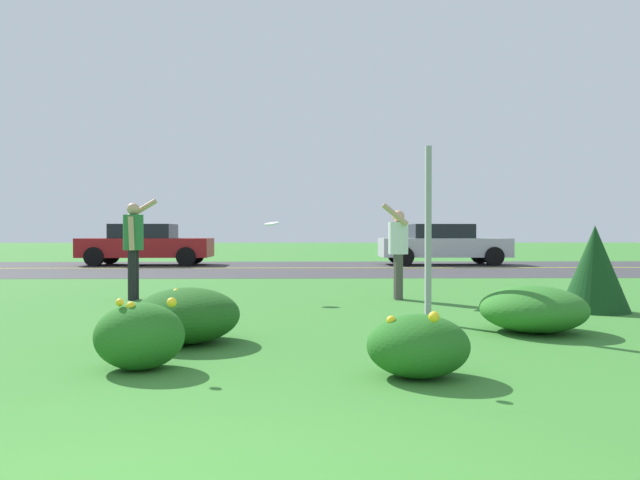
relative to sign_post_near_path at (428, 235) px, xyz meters
The scene contains 14 objects.
ground_plane 4.24m from the sign_post_near_path, 126.00° to the left, with size 120.00×120.00×0.00m, color #387A2D.
highway_strip 12.69m from the sign_post_near_path, 100.97° to the left, with size 120.00×9.16×0.01m, color #38383A.
highway_center_stripe 12.69m from the sign_post_near_path, 100.97° to the left, with size 120.00×0.16×0.00m, color yellow.
daylily_clump_front_center 1.57m from the sign_post_near_path, 35.16° to the right, with size 1.22×1.27×0.54m.
daylily_clump_mid_left 4.08m from the sign_post_near_path, 138.01° to the right, with size 0.75×0.71×0.62m.
daylily_clump_front_left 3.21m from the sign_post_near_path, 102.53° to the right, with size 0.82×0.76×0.56m.
daylily_clump_mid_center 3.24m from the sign_post_near_path, 153.76° to the right, with size 1.10×1.20×0.58m.
sign_post_near_path is the anchor object (origin of this frame).
evergreen_shrub_side 2.92m from the sign_post_near_path, 22.45° to the left, with size 0.99×0.99×1.26m, color #143D19.
person_thrower_green_shirt 5.35m from the sign_post_near_path, 147.19° to the left, with size 0.54×0.49×1.75m.
person_catcher_white_shirt 2.85m from the sign_post_near_path, 89.18° to the left, with size 0.48×0.49×1.66m.
frisbee_white 3.61m from the sign_post_near_path, 126.38° to the left, with size 0.26×0.25×0.10m.
car_red_center_left 16.15m from the sign_post_near_path, 116.32° to the left, with size 4.50×2.00×1.45m.
car_silver_center_right 14.86m from the sign_post_near_path, 76.85° to the left, with size 4.50×2.00×1.45m.
Camera 1 is at (0.83, -2.24, 1.15)m, focal length 35.63 mm.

